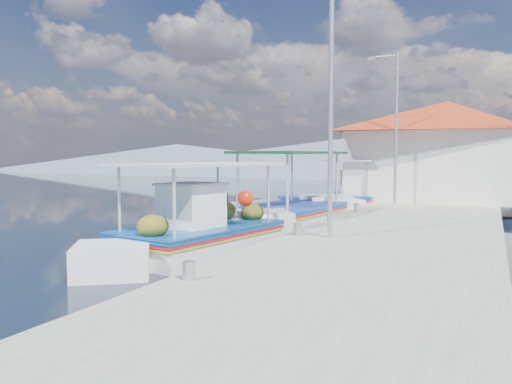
% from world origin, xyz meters
% --- Properties ---
extents(ground, '(160.00, 160.00, 0.00)m').
position_xyz_m(ground, '(0.00, 0.00, 0.00)').
color(ground, black).
rests_on(ground, ground).
extents(quay, '(5.00, 44.00, 0.50)m').
position_xyz_m(quay, '(5.90, 6.00, 0.25)').
color(quay, '#B0ADA5').
rests_on(quay, ground).
extents(bollards, '(0.20, 17.20, 0.30)m').
position_xyz_m(bollards, '(3.80, 5.25, 0.65)').
color(bollards, '#A5A8AD').
rests_on(bollards, quay).
extents(main_caique, '(3.10, 7.54, 2.52)m').
position_xyz_m(main_caique, '(1.54, 1.17, 0.49)').
color(main_caique, white).
rests_on(main_caique, ground).
extents(caique_green_canopy, '(3.00, 7.61, 2.88)m').
position_xyz_m(caique_green_canopy, '(2.02, 6.16, 0.43)').
color(caique_green_canopy, white).
rests_on(caique_green_canopy, ground).
extents(caique_blue_hull, '(3.02, 5.82, 1.09)m').
position_xyz_m(caique_blue_hull, '(0.27, 7.45, 0.29)').
color(caique_blue_hull, '#1C3DAC').
rests_on(caique_blue_hull, ground).
extents(caique_far, '(2.27, 7.22, 2.53)m').
position_xyz_m(caique_far, '(2.49, 13.71, 0.47)').
color(caique_far, white).
rests_on(caique_far, ground).
extents(harbor_building, '(10.49, 10.49, 4.40)m').
position_xyz_m(harbor_building, '(6.20, 15.00, 2.78)').
color(harbor_building, white).
rests_on(harbor_building, quay).
extents(lamp_post_near, '(1.21, 0.14, 6.00)m').
position_xyz_m(lamp_post_near, '(4.51, 2.00, 3.85)').
color(lamp_post_near, '#A5A8AD').
rests_on(lamp_post_near, quay).
extents(lamp_post_far, '(1.21, 0.14, 6.00)m').
position_xyz_m(lamp_post_far, '(4.51, 11.00, 3.85)').
color(lamp_post_far, '#A5A8AD').
rests_on(lamp_post_far, quay).
extents(mountain_ridge, '(171.40, 96.00, 5.50)m').
position_xyz_m(mountain_ridge, '(6.54, 56.00, 2.04)').
color(mountain_ridge, slate).
rests_on(mountain_ridge, ground).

